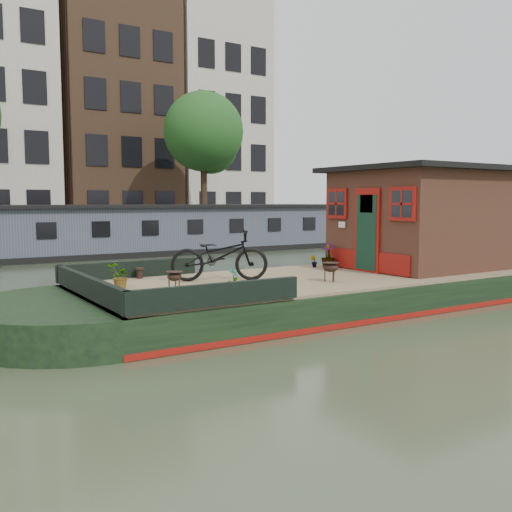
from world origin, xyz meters
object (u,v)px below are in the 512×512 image
bicycle (219,256)px  brazier_front (331,272)px  brazier_rear (175,281)px  cabin (421,217)px  potted_plant_a (234,280)px

bicycle → brazier_front: size_ratio=5.03×
bicycle → brazier_rear: bearing=144.1°
brazier_rear → bicycle: bearing=29.6°
cabin → potted_plant_a: size_ratio=9.17×
potted_plant_a → brazier_front: potted_plant_a is taller
bicycle → brazier_front: bearing=-100.7°
cabin → brazier_rear: size_ratio=11.15×
bicycle → potted_plant_a: bearing=-174.0°
cabin → brazier_rear: (-6.63, -0.26, -1.05)m
potted_plant_a → cabin: bearing=8.5°
brazier_rear → cabin: bearing=2.2°
brazier_front → bicycle: bearing=144.7°
cabin → brazier_front: cabin is taller
cabin → brazier_rear: 6.72m
bicycle → potted_plant_a: bicycle is taller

